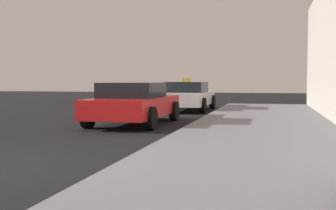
% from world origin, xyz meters
% --- Properties ---
extents(sidewalk, '(4.00, 32.00, 0.15)m').
position_xyz_m(sidewalk, '(4.00, 0.00, 0.07)').
color(sidewalk, slate).
rests_on(sidewalk, ground_plane).
extents(car_red, '(2.05, 4.30, 1.27)m').
position_xyz_m(car_red, '(0.12, 6.39, 0.65)').
color(car_red, red).
rests_on(car_red, ground_plane).
extents(car_white, '(2.03, 4.35, 1.43)m').
position_xyz_m(car_white, '(0.56, 12.43, 0.65)').
color(car_white, white).
rests_on(car_white, ground_plane).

